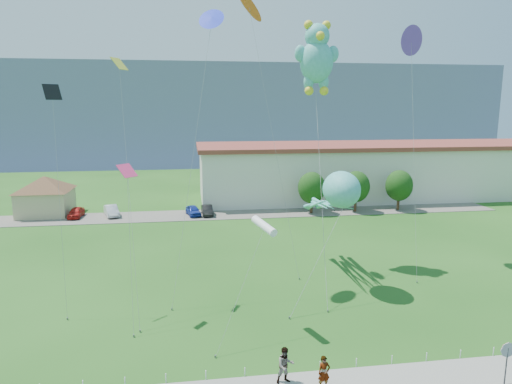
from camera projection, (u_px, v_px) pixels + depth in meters
The scene contains 25 objects.
ground at pixel (296, 358), 25.20m from camera, with size 160.00×160.00×0.00m, color #1D4B15.
parking_strip at pixel (234, 214), 59.25m from camera, with size 70.00×6.00×0.06m, color #59544C.
hill_ridge at pixel (207, 111), 139.67m from camera, with size 160.00×50.00×25.00m, color slate.
pavilion at pixel (45, 192), 58.24m from camera, with size 9.20×9.20×5.00m.
warehouse at pixel (395, 170), 70.92m from camera, with size 61.00×15.00×8.20m.
stop_sign at pixel (507, 354), 22.10m from camera, with size 0.80×0.07×2.50m.
rope_fence at pixel (302, 367), 23.89m from camera, with size 26.05×0.05×0.50m.
tree_near at pixel (312, 188), 59.07m from camera, with size 3.60×3.60×5.47m.
tree_mid at pixel (356, 187), 59.91m from camera, with size 3.60×3.60×5.47m.
tree_far at pixel (399, 186), 60.76m from camera, with size 3.60×3.60×5.47m.
pedestrian_left at pixel (324, 373), 22.17m from camera, with size 0.62×0.41×1.69m, color gray.
pedestrian_right at pixel (285, 365), 22.64m from camera, with size 0.91×0.71×1.88m, color gray.
parked_car_red at pixel (76, 212), 57.11m from camera, with size 1.50×3.73×1.27m, color red.
parked_car_silver at pixel (111, 211), 57.85m from camera, with size 1.43×4.11×1.36m, color silver.
parked_car_blue at pixel (193, 211), 58.20m from camera, with size 1.47×3.65×1.24m, color navy.
parked_car_black at pixel (207, 210), 58.40m from camera, with size 1.32×3.79×1.25m, color black.
octopus_kite at pixel (336, 196), 35.13m from camera, with size 6.28×11.69×9.04m.
teddy_bear_kite at pixel (317, 56), 38.53m from camera, with size 3.85×12.29×20.80m.
small_kite_purple at pixel (412, 47), 39.11m from camera, with size 2.60×7.43×19.98m.
small_kite_blue at pixel (211, 26), 33.16m from camera, with size 4.27×6.12×20.71m.
small_kite_yellow at pixel (122, 98), 30.87m from camera, with size 2.02×7.31×17.04m.
small_kite_black at pixel (54, 120), 29.82m from camera, with size 1.33×3.64×15.07m.
small_kite_pink at pixel (128, 187), 28.78m from camera, with size 1.29×4.04×10.13m.
small_kite_white at pixel (264, 227), 27.62m from camera, with size 3.54×4.41×7.01m.
small_kite_orange at pixel (251, 13), 37.46m from camera, with size 4.26×6.12×22.62m.
Camera 1 is at (-5.49, -22.54, 13.65)m, focal length 32.00 mm.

